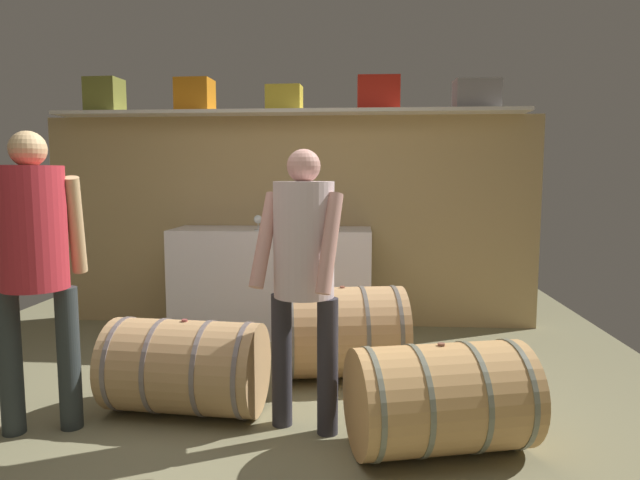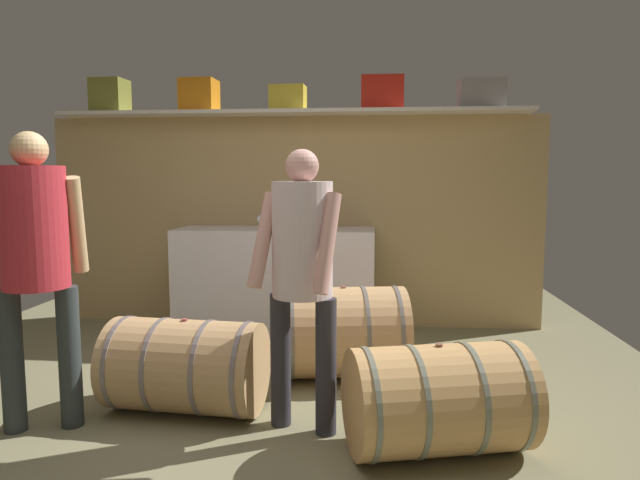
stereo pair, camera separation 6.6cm
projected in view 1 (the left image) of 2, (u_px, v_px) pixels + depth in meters
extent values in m
cube|color=#7E7957|center=(255.00, 396.00, 3.66)|extent=(5.84, 8.05, 0.02)
cube|color=tan|center=(290.00, 222.00, 5.36)|extent=(4.64, 0.10, 1.97)
cube|color=silver|center=(287.00, 113.00, 5.09)|extent=(4.27, 0.40, 0.03)
cube|color=olive|center=(105.00, 96.00, 5.20)|extent=(0.31, 0.28, 0.31)
cube|color=orange|center=(195.00, 95.00, 5.14)|extent=(0.32, 0.29, 0.29)
cube|color=gold|center=(284.00, 98.00, 5.08)|extent=(0.32, 0.22, 0.23)
cube|color=red|center=(378.00, 93.00, 5.02)|extent=(0.38, 0.20, 0.30)
cube|color=gray|center=(477.00, 95.00, 4.96)|extent=(0.40, 0.25, 0.25)
cube|color=white|center=(272.00, 281.00, 5.07)|extent=(1.77, 0.59, 0.95)
cylinder|color=brown|center=(319.00, 219.00, 4.86)|extent=(0.07, 0.07, 0.20)
sphere|color=brown|center=(319.00, 206.00, 4.85)|extent=(0.06, 0.06, 0.06)
cylinder|color=brown|center=(319.00, 200.00, 4.84)|extent=(0.02, 0.02, 0.08)
cylinder|color=#B0C1BC|center=(290.00, 215.00, 5.16)|extent=(0.07, 0.07, 0.23)
sphere|color=#B0C1BC|center=(289.00, 201.00, 5.14)|extent=(0.07, 0.07, 0.07)
cylinder|color=#B0C1BC|center=(289.00, 196.00, 5.14)|extent=(0.02, 0.02, 0.08)
cylinder|color=white|center=(258.00, 230.00, 4.86)|extent=(0.07, 0.07, 0.00)
cylinder|color=white|center=(258.00, 226.00, 4.86)|extent=(0.01, 0.01, 0.06)
sphere|color=white|center=(258.00, 219.00, 4.85)|extent=(0.07, 0.07, 0.07)
sphere|color=maroon|center=(258.00, 221.00, 4.85)|extent=(0.05, 0.05, 0.05)
cone|color=red|center=(325.00, 222.00, 5.12)|extent=(0.11, 0.11, 0.10)
cylinder|color=tan|center=(186.00, 366.00, 3.36)|extent=(0.95, 0.63, 0.55)
cylinder|color=slate|center=(126.00, 363.00, 3.42)|extent=(0.08, 0.56, 0.56)
cylinder|color=slate|center=(163.00, 365.00, 3.38)|extent=(0.08, 0.56, 0.56)
cylinder|color=slate|center=(209.00, 368.00, 3.34)|extent=(0.08, 0.56, 0.56)
cylinder|color=slate|center=(247.00, 370.00, 3.30)|extent=(0.08, 0.56, 0.56)
cylinder|color=#974642|center=(184.00, 320.00, 3.33)|extent=(0.04, 0.04, 0.01)
cylinder|color=tan|center=(440.00, 398.00, 2.88)|extent=(1.01, 0.76, 0.55)
cylinder|color=slate|center=(369.00, 403.00, 2.81)|extent=(0.17, 0.56, 0.57)
cylinder|color=slate|center=(413.00, 400.00, 2.85)|extent=(0.17, 0.56, 0.57)
cylinder|color=slate|center=(466.00, 396.00, 2.90)|extent=(0.17, 0.56, 0.57)
cylinder|color=slate|center=(508.00, 393.00, 2.94)|extent=(0.17, 0.56, 0.57)
cylinder|color=brown|center=(441.00, 344.00, 2.85)|extent=(0.04, 0.04, 0.01)
cylinder|color=tan|center=(342.00, 332.00, 3.97)|extent=(0.96, 0.76, 0.63)
cylinder|color=slate|center=(291.00, 333.00, 3.94)|extent=(0.13, 0.64, 0.64)
cylinder|color=slate|center=(323.00, 332.00, 3.96)|extent=(0.13, 0.64, 0.64)
cylinder|color=slate|center=(361.00, 331.00, 3.98)|extent=(0.13, 0.64, 0.64)
cylinder|color=slate|center=(393.00, 331.00, 4.00)|extent=(0.13, 0.64, 0.64)
cylinder|color=#975648|center=(342.00, 287.00, 3.93)|extent=(0.04, 0.04, 0.01)
cylinder|color=#2F2D35|center=(282.00, 360.00, 3.18)|extent=(0.12, 0.12, 0.76)
cylinder|color=#2F2D35|center=(328.00, 367.00, 3.07)|extent=(0.12, 0.12, 0.76)
cylinder|color=beige|center=(304.00, 239.00, 3.05)|extent=(0.33, 0.33, 0.63)
sphere|color=tan|center=(304.00, 166.00, 3.00)|extent=(0.18, 0.18, 0.18)
cylinder|color=tan|center=(265.00, 240.00, 3.03)|extent=(0.17, 0.29, 0.52)
cylinder|color=tan|center=(329.00, 243.00, 2.89)|extent=(0.16, 0.27, 0.52)
cylinder|color=#2D3435|center=(69.00, 358.00, 3.14)|extent=(0.12, 0.12, 0.81)
cylinder|color=#2D3435|center=(10.00, 362.00, 3.07)|extent=(0.12, 0.12, 0.81)
cylinder|color=#B42831|center=(32.00, 228.00, 3.02)|extent=(0.35, 0.35, 0.67)
sphere|color=tan|center=(28.00, 149.00, 2.97)|extent=(0.19, 0.19, 0.19)
cylinder|color=tan|center=(76.00, 226.00, 3.17)|extent=(0.15, 0.24, 0.56)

